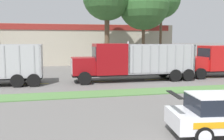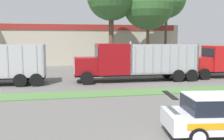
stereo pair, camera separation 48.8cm
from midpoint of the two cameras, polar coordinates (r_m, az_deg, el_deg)
grass_verge at (r=16.93m, az=1.89°, el=-5.25°), size 120.00×2.04×0.06m
centre_line_3 at (r=21.58m, az=-16.20°, el=-2.97°), size 2.40×0.14×0.01m
centre_line_4 at (r=21.73m, az=-1.86°, el=-2.63°), size 2.40×0.14×0.01m
centre_line_5 at (r=23.17m, az=11.46°, el=-2.17°), size 2.40×0.14×0.01m
centre_line_6 at (r=25.68m, az=22.70°, el=-1.69°), size 2.40×0.14×0.01m
dump_truck_far_right at (r=21.75m, az=3.23°, el=1.78°), size 10.71×2.84×3.48m
rally_car at (r=10.35m, az=25.49°, el=-9.24°), size 4.68×2.32×1.62m
store_building_backdrop at (r=41.59m, az=-6.43°, el=5.88°), size 27.90×12.10×5.83m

